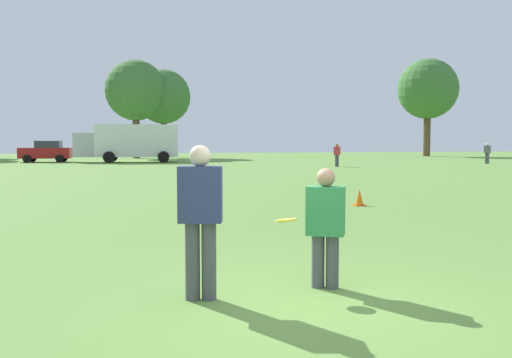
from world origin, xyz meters
name	(u,v)px	position (x,y,z in m)	size (l,w,h in m)	color
ground_plane	(306,308)	(0.00, 0.00, 0.00)	(154.05, 154.05, 0.00)	#608C3D
player_thrower	(200,213)	(-1.10, 0.57, 1.02)	(0.55, 0.39, 1.81)	#4C4C51
player_defender	(325,222)	(0.49, 0.77, 0.84)	(0.54, 0.45, 1.51)	#4C4C51
frisbee	(286,220)	(-0.01, 0.79, 0.87)	(0.27, 0.27, 0.07)	yellow
traffic_cone	(359,198)	(4.40, 9.07, 0.23)	(0.32, 0.32, 0.48)	#D8590C
parked_car_center	(46,151)	(-9.25, 44.65, 0.92)	(4.29, 2.40, 1.82)	maroon
box_truck	(129,142)	(-2.30, 42.93, 1.75)	(8.62, 3.31, 3.18)	white
bystander_far_jogger	(337,154)	(12.13, 31.75, 0.93)	(0.52, 0.46, 1.64)	#4C4C51
bystander_field_marshal	(487,152)	(25.66, 34.06, 0.94)	(0.47, 0.53, 1.66)	#4C4C51
tree_east_oak	(136,91)	(-1.71, 53.80, 6.98)	(6.24, 6.24, 10.14)	brown
tree_far_east_pine	(163,97)	(1.19, 55.28, 6.49)	(5.80, 5.80, 9.43)	brown
tree_far_west_pine	(428,89)	(31.63, 54.38, 7.81)	(6.98, 6.98, 11.35)	brown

